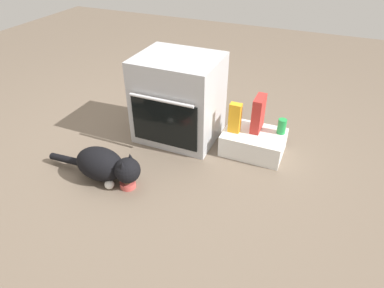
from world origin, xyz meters
TOP-DOWN VIEW (x-y plane):
  - ground at (0.00, 0.00)m, footprint 8.00×8.00m
  - oven at (0.03, 0.36)m, footprint 0.65×0.58m
  - pantry_cabinet at (0.68, 0.37)m, footprint 0.47×0.35m
  - food_bowl at (-0.01, -0.40)m, footprint 0.11×0.11m
  - cat at (-0.19, -0.40)m, footprint 0.79×0.25m
  - cereal_box at (0.68, 0.43)m, footprint 0.07×0.18m
  - juice_carton at (0.53, 0.33)m, footprint 0.09×0.06m
  - soda_can at (0.87, 0.45)m, footprint 0.07×0.07m

SIDE VIEW (x-z plane):
  - ground at x=0.00m, z-range 0.00..0.00m
  - food_bowl at x=-0.01m, z-range -0.01..0.06m
  - pantry_cabinet at x=0.68m, z-range 0.00..0.18m
  - cat at x=-0.19m, z-range 0.01..0.27m
  - soda_can at x=0.87m, z-range 0.18..0.30m
  - juice_carton at x=0.53m, z-range 0.18..0.42m
  - cereal_box at x=0.68m, z-range 0.18..0.46m
  - oven at x=0.03m, z-range 0.00..0.70m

